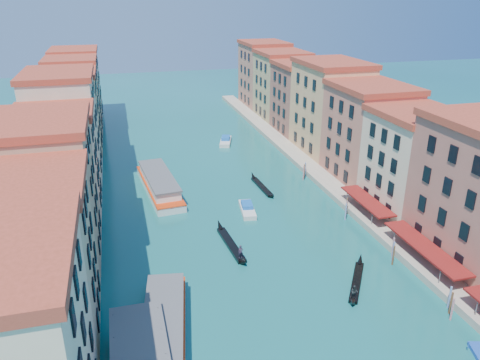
# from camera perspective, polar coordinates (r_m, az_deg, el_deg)

# --- Properties ---
(left_bank_palazzos) EXTENTS (12.80, 128.40, 21.00)m
(left_bank_palazzos) POSITION_cam_1_polar(r_m,az_deg,el_deg) (91.40, -20.86, 4.66)
(left_bank_palazzos) COLOR beige
(left_bank_palazzos) RESTS_ON ground
(right_bank_palazzos) EXTENTS (12.80, 128.40, 21.00)m
(right_bank_palazzos) POSITION_cam_1_polar(r_m,az_deg,el_deg) (102.03, 12.30, 7.34)
(right_bank_palazzos) COLOR brown
(right_bank_palazzos) RESTS_ON ground
(quay) EXTENTS (4.00, 140.00, 1.00)m
(quay) POSITION_cam_1_polar(r_m,az_deg,el_deg) (101.43, 7.84, 2.08)
(quay) COLOR #A29983
(quay) RESTS_ON ground
(restaurant_awnings) EXTENTS (3.20, 44.55, 3.12)m
(restaurant_awnings) POSITION_cam_1_polar(r_m,az_deg,el_deg) (67.38, 21.92, -7.84)
(restaurant_awnings) COLOR maroon
(restaurant_awnings) RESTS_ON ground
(mooring_poles_right) EXTENTS (1.44, 54.24, 3.20)m
(mooring_poles_right) POSITION_cam_1_polar(r_m,az_deg,el_deg) (70.62, 16.95, -7.29)
(mooring_poles_right) COLOR #55391D
(mooring_poles_right) RESTS_ON ground
(vaporetto_near) EXTENTS (7.48, 20.24, 2.94)m
(vaporetto_near) POSITION_cam_1_polar(r_m,az_deg,el_deg) (52.81, -9.27, -17.55)
(vaporetto_near) COLOR white
(vaporetto_near) RESTS_ON ground
(vaporetto_far) EXTENTS (6.99, 22.17, 3.24)m
(vaporetto_far) POSITION_cam_1_polar(r_m,az_deg,el_deg) (88.43, -9.82, -0.42)
(vaporetto_far) COLOR silver
(vaporetto_far) RESTS_ON ground
(gondola_fore) EXTENTS (2.02, 13.43, 2.67)m
(gondola_fore) POSITION_cam_1_polar(r_m,az_deg,el_deg) (69.06, -1.11, -7.74)
(gondola_fore) COLOR black
(gondola_fore) RESTS_ON ground
(gondola_right) EXTENTS (7.29, 10.39, 2.37)m
(gondola_right) POSITION_cam_1_polar(r_m,az_deg,el_deg) (62.63, 14.02, -11.91)
(gondola_right) COLOR black
(gondola_right) RESTS_ON ground
(gondola_far) EXTENTS (1.64, 12.17, 1.72)m
(gondola_far) POSITION_cam_1_polar(r_m,az_deg,el_deg) (89.06, 2.64, -0.71)
(gondola_far) COLOR black
(gondola_far) RESTS_ON ground
(motorboat_mid) EXTENTS (3.04, 7.07, 1.42)m
(motorboat_mid) POSITION_cam_1_polar(r_m,az_deg,el_deg) (79.35, 0.89, -3.49)
(motorboat_mid) COLOR silver
(motorboat_mid) RESTS_ON ground
(motorboat_far) EXTENTS (4.61, 8.04, 1.59)m
(motorboat_far) POSITION_cam_1_polar(r_m,az_deg,el_deg) (115.39, -1.76, 4.81)
(motorboat_far) COLOR silver
(motorboat_far) RESTS_ON ground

